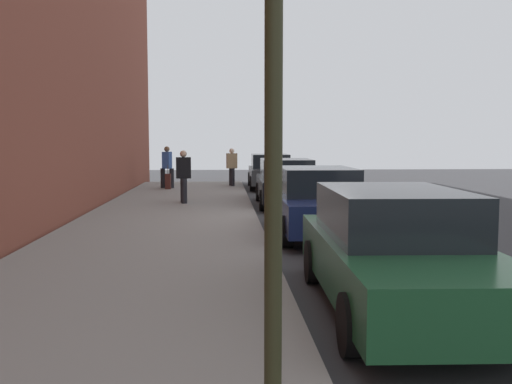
{
  "coord_description": "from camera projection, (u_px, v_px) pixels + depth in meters",
  "views": [
    {
      "loc": [
        13.7,
        -1.88,
        2.12
      ],
      "look_at": [
        2.03,
        -1.22,
        1.07
      ],
      "focal_mm": 40.43,
      "sensor_mm": 36.0,
      "label": 1
    }
  ],
  "objects": [
    {
      "name": "pedestrian_black_coat",
      "position": [
        184.0,
        175.0,
        18.19
      ],
      "size": [
        0.54,
        0.48,
        1.66
      ],
      "color": "black",
      "rests_on": "sidewalk"
    },
    {
      "name": "ground_plane",
      "position": [
        301.0,
        228.0,
        13.92
      ],
      "size": [
        56.0,
        56.0,
        0.0
      ],
      "primitive_type": "plane",
      "color": "#333335"
    },
    {
      "name": "parked_car_green",
      "position": [
        395.0,
        250.0,
        7.17
      ],
      "size": [
        4.8,
        2.0,
        1.51
      ],
      "color": "black",
      "rests_on": "ground"
    },
    {
      "name": "parked_car_black",
      "position": [
        286.0,
        182.0,
        18.85
      ],
      "size": [
        4.76,
        1.98,
        1.51
      ],
      "color": "black",
      "rests_on": "ground"
    },
    {
      "name": "rolling_suitcase",
      "position": [
        168.0,
        181.0,
        23.45
      ],
      "size": [
        0.34,
        0.22,
        0.98
      ],
      "color": "#471E19",
      "rests_on": "sidewalk"
    },
    {
      "name": "lane_stripe_centre",
      "position": [
        431.0,
        227.0,
        14.1
      ],
      "size": [
        28.0,
        0.14,
        0.01
      ],
      "primitive_type": "cube",
      "color": "gold",
      "rests_on": "ground"
    },
    {
      "name": "parked_car_navy",
      "position": [
        318.0,
        202.0,
        12.89
      ],
      "size": [
        4.54,
        1.92,
        1.51
      ],
      "color": "black",
      "rests_on": "ground"
    },
    {
      "name": "sidewalk",
      "position": [
        164.0,
        227.0,
        13.73
      ],
      "size": [
        28.0,
        4.6,
        0.15
      ],
      "primitive_type": "cube",
      "color": "gray",
      "rests_on": "ground"
    },
    {
      "name": "pedestrian_tan_coat",
      "position": [
        232.0,
        166.0,
        25.07
      ],
      "size": [
        0.53,
        0.48,
        1.63
      ],
      "color": "black",
      "rests_on": "sidewalk"
    },
    {
      "name": "parked_car_charcoal",
      "position": [
        270.0,
        171.0,
        25.57
      ],
      "size": [
        4.67,
        1.96,
        1.51
      ],
      "color": "black",
      "rests_on": "ground"
    },
    {
      "name": "pedestrian_blue_coat",
      "position": [
        167.0,
        166.0,
        23.92
      ],
      "size": [
        0.52,
        0.56,
        1.73
      ],
      "color": "black",
      "rests_on": "sidewalk"
    }
  ]
}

